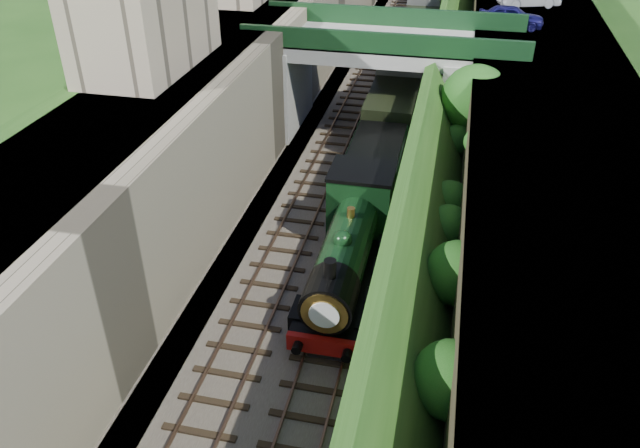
% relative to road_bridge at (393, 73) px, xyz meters
% --- Properties ---
extents(ground, '(160.00, 160.00, 0.00)m').
position_rel_road_bridge_xyz_m(ground, '(-0.94, -24.00, -4.08)').
color(ground, '#1E4714').
rests_on(ground, ground).
extents(trackbed, '(10.00, 90.00, 0.20)m').
position_rel_road_bridge_xyz_m(trackbed, '(-0.94, -4.00, -3.98)').
color(trackbed, '#473F38').
rests_on(trackbed, ground).
extents(retaining_wall, '(1.00, 90.00, 7.00)m').
position_rel_road_bridge_xyz_m(retaining_wall, '(-6.44, -4.00, -0.58)').
color(retaining_wall, '#756B56').
rests_on(retaining_wall, ground).
extents(street_plateau_left, '(6.00, 90.00, 7.00)m').
position_rel_road_bridge_xyz_m(street_plateau_left, '(-9.94, -4.00, -0.58)').
color(street_plateau_left, '#262628').
rests_on(street_plateau_left, ground).
extents(street_plateau_right, '(8.00, 90.00, 6.25)m').
position_rel_road_bridge_xyz_m(street_plateau_right, '(8.56, -4.00, -0.95)').
color(street_plateau_right, '#262628').
rests_on(street_plateau_right, ground).
extents(embankment_slope, '(4.52, 90.00, 6.36)m').
position_rel_road_bridge_xyz_m(embankment_slope, '(4.08, -7.28, -1.29)').
color(embankment_slope, '#1E4714').
rests_on(embankment_slope, ground).
extents(track_left, '(2.50, 90.00, 0.20)m').
position_rel_road_bridge_xyz_m(track_left, '(-2.94, -4.00, -3.83)').
color(track_left, black).
rests_on(track_left, trackbed).
extents(track_right, '(2.50, 90.00, 0.20)m').
position_rel_road_bridge_xyz_m(track_right, '(0.26, -4.00, -3.83)').
color(track_right, black).
rests_on(track_right, trackbed).
extents(road_bridge, '(16.00, 6.40, 7.25)m').
position_rel_road_bridge_xyz_m(road_bridge, '(0.00, 0.00, 0.00)').
color(road_bridge, gray).
rests_on(road_bridge, ground).
extents(building_near, '(4.00, 8.00, 4.00)m').
position_rel_road_bridge_xyz_m(building_near, '(-10.44, -10.00, 4.92)').
color(building_near, gray).
rests_on(building_near, street_plateau_left).
extents(tree, '(3.60, 3.80, 6.60)m').
position_rel_road_bridge_xyz_m(tree, '(4.97, -5.09, 0.57)').
color(tree, black).
rests_on(tree, ground).
extents(car_blue, '(3.96, 1.72, 1.33)m').
position_rel_road_bridge_xyz_m(car_blue, '(6.59, 3.61, 2.84)').
color(car_blue, '#161458').
rests_on(car_blue, street_plateau_right).
extents(locomotive, '(3.10, 10.22, 3.83)m').
position_rel_road_bridge_xyz_m(locomotive, '(0.26, -15.65, -2.18)').
color(locomotive, black).
rests_on(locomotive, trackbed).
extents(tender, '(2.70, 6.00, 3.05)m').
position_rel_road_bridge_xyz_m(tender, '(0.26, -8.29, -2.46)').
color(tender, black).
rests_on(tender, trackbed).
extents(coach_front, '(2.90, 18.00, 3.70)m').
position_rel_road_bridge_xyz_m(coach_front, '(0.26, 4.31, -2.03)').
color(coach_front, black).
rests_on(coach_front, trackbed).
extents(coach_middle, '(2.90, 18.00, 3.70)m').
position_rel_road_bridge_xyz_m(coach_middle, '(0.26, 23.11, -2.03)').
color(coach_middle, black).
rests_on(coach_middle, trackbed).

